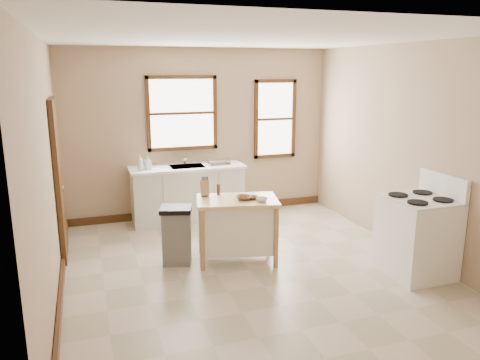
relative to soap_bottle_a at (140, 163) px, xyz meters
The scene contains 23 objects.
floor 2.59m from the soap_bottle_a, 63.47° to the right, with size 5.00×5.00×0.00m, color #C4AF9C.
ceiling 2.95m from the soap_bottle_a, 63.47° to the right, with size 5.00×5.00×0.00m, color white.
wall_back 1.18m from the soap_bottle_a, 19.77° to the left, with size 4.50×0.04×2.80m, color tan.
wall_left 2.46m from the soap_bottle_a, 119.35° to the right, with size 0.04×5.00×2.80m, color tan.
wall_right 3.95m from the soap_bottle_a, 32.65° to the right, with size 0.04×5.00×2.80m, color tan.
window_main 1.10m from the soap_bottle_a, 25.42° to the left, with size 1.17×0.06×1.22m, color #412511, non-canonical shape.
window_side 2.50m from the soap_bottle_a, ahead, with size 0.77×0.06×1.37m, color #412511, non-canonical shape.
door_left 1.41m from the soap_bottle_a, 144.56° to the right, with size 0.06×0.90×2.10m, color #412511.
baseboard_back 1.48m from the soap_bottle_a, 18.32° to the left, with size 4.50×0.04×0.12m, color #412511.
baseboard_left 2.61m from the soap_bottle_a, 118.73° to the right, with size 0.04×5.00×0.12m, color #412511.
sink_counter 0.96m from the soap_bottle_a, ahead, with size 1.86×0.62×0.92m, color beige, non-canonical shape.
faucet 0.80m from the soap_bottle_a, 18.96° to the left, with size 0.03×0.03×0.22m, color silver.
soap_bottle_a is the anchor object (origin of this frame).
soap_bottle_b 0.13m from the soap_bottle_a, 17.78° to the left, with size 0.09×0.10×0.21m, color #B2B2B2.
dish_rack 1.27m from the soap_bottle_a, ahead, with size 0.36×0.27×0.09m, color silver, non-canonical shape.
kitchen_island 2.13m from the soap_bottle_a, 60.51° to the right, with size 1.03×0.65×0.84m, color #E3BA85, non-canonical shape.
knife_block 1.64m from the soap_bottle_a, 66.73° to the right, with size 0.10×0.10×0.20m, color tan, non-canonical shape.
pepper_grinder 1.72m from the soap_bottle_a, 60.92° to the right, with size 0.04×0.04×0.15m, color #472613.
bowl_a 2.13m from the soap_bottle_a, 59.75° to the right, with size 0.19×0.19×0.05m, color brown.
bowl_b 2.21m from the soap_bottle_a, 57.10° to the right, with size 0.15×0.15×0.04m, color brown.
bowl_c 2.36m from the soap_bottle_a, 57.64° to the right, with size 0.15×0.15×0.05m, color silver.
trash_bin 1.77m from the soap_bottle_a, 81.64° to the right, with size 0.39×0.33×0.76m, color slate, non-canonical shape.
gas_stove 4.12m from the soap_bottle_a, 44.11° to the right, with size 0.77×0.78×1.23m, color white, non-canonical shape.
Camera 1 is at (-1.85, -5.13, 2.46)m, focal length 35.00 mm.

